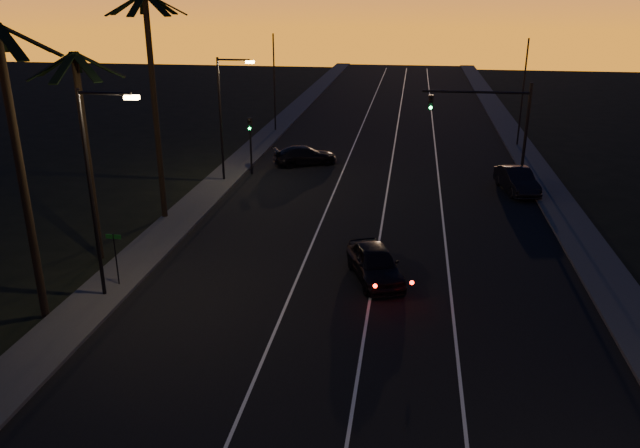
% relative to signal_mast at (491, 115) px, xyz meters
% --- Properties ---
extents(road, '(20.00, 170.00, 0.01)m').
position_rel_signal_mast_xyz_m(road, '(-7.14, -9.99, -4.78)').
color(road, black).
rests_on(road, ground).
extents(sidewalk_left, '(2.40, 170.00, 0.16)m').
position_rel_signal_mast_xyz_m(sidewalk_left, '(-18.34, -9.99, -4.70)').
color(sidewalk_left, '#323230').
rests_on(sidewalk_left, ground).
extents(sidewalk_right, '(2.40, 170.00, 0.16)m').
position_rel_signal_mast_xyz_m(sidewalk_right, '(4.06, -9.99, -4.70)').
color(sidewalk_right, '#323230').
rests_on(sidewalk_right, ground).
extents(lane_stripe_left, '(0.12, 160.00, 0.01)m').
position_rel_signal_mast_xyz_m(lane_stripe_left, '(-10.14, -9.99, -4.76)').
color(lane_stripe_left, silver).
rests_on(lane_stripe_left, road).
extents(lane_stripe_mid, '(0.12, 160.00, 0.01)m').
position_rel_signal_mast_xyz_m(lane_stripe_mid, '(-6.64, -9.99, -4.76)').
color(lane_stripe_mid, silver).
rests_on(lane_stripe_mid, road).
extents(lane_stripe_right, '(0.12, 160.00, 0.01)m').
position_rel_signal_mast_xyz_m(lane_stripe_right, '(-3.14, -9.99, -4.76)').
color(lane_stripe_right, silver).
rests_on(lane_stripe_right, road).
extents(palm_near, '(4.25, 4.16, 11.53)m').
position_rel_signal_mast_xyz_m(palm_near, '(-19.74, -21.99, 2.29)').
color(palm_near, black).
rests_on(palm_near, ground).
extents(palm_mid, '(4.25, 4.16, 10.03)m').
position_rel_signal_mast_xyz_m(palm_mid, '(-20.34, -15.99, 1.47)').
color(palm_mid, black).
rests_on(palm_mid, ground).
extents(palm_far, '(4.25, 4.16, 12.53)m').
position_rel_signal_mast_xyz_m(palm_far, '(-19.34, -9.99, 2.83)').
color(palm_far, black).
rests_on(palm_far, ground).
extents(streetlight_left_near, '(2.55, 0.26, 9.00)m').
position_rel_signal_mast_xyz_m(streetlight_left_near, '(-17.84, -19.99, 0.54)').
color(streetlight_left_near, black).
rests_on(streetlight_left_near, ground).
extents(streetlight_left_far, '(2.55, 0.26, 8.50)m').
position_rel_signal_mast_xyz_m(streetlight_left_far, '(-17.82, -1.99, 0.28)').
color(streetlight_left_far, black).
rests_on(streetlight_left_far, ground).
extents(street_sign, '(0.70, 0.06, 2.60)m').
position_rel_signal_mast_xyz_m(street_sign, '(-17.94, -18.99, -3.13)').
color(street_sign, black).
rests_on(street_sign, ground).
extents(signal_mast, '(7.10, 0.41, 7.00)m').
position_rel_signal_mast_xyz_m(signal_mast, '(0.00, 0.00, 0.00)').
color(signal_mast, black).
rests_on(signal_mast, ground).
extents(signal_post, '(0.28, 0.37, 4.20)m').
position_rel_signal_mast_xyz_m(signal_post, '(-16.64, -0.01, -1.89)').
color(signal_post, black).
rests_on(signal_post, ground).
extents(far_pole_left, '(0.14, 0.14, 9.00)m').
position_rel_signal_mast_xyz_m(far_pole_left, '(-18.14, 15.01, -0.28)').
color(far_pole_left, black).
rests_on(far_pole_left, ground).
extents(far_pole_right, '(0.14, 0.14, 9.00)m').
position_rel_signal_mast_xyz_m(far_pole_right, '(3.86, 12.01, -0.28)').
color(far_pole_right, black).
rests_on(far_pole_right, ground).
extents(lead_car, '(3.46, 5.53, 1.60)m').
position_rel_signal_mast_xyz_m(lead_car, '(-6.57, -16.46, -3.97)').
color(lead_car, black).
rests_on(lead_car, road).
extents(right_car, '(2.59, 5.09, 1.60)m').
position_rel_signal_mast_xyz_m(right_car, '(1.86, -1.58, -3.97)').
color(right_car, black).
rests_on(right_car, road).
extents(cross_car, '(5.30, 3.88, 1.43)m').
position_rel_signal_mast_xyz_m(cross_car, '(-13.24, 3.32, -4.06)').
color(cross_car, black).
rests_on(cross_car, road).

